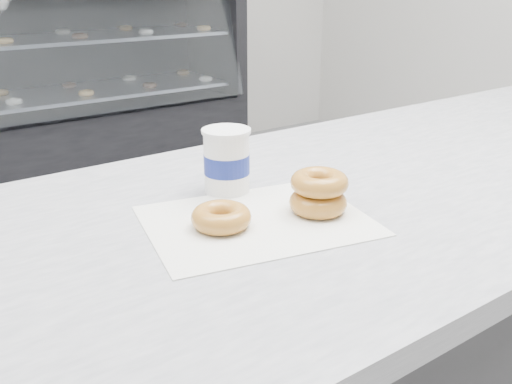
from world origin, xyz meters
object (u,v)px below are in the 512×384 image
(display_case, at_px, (45,111))
(coffee_cup, at_px, (227,160))
(donut_single, at_px, (221,217))
(donut_stack, at_px, (319,192))
(counter, at_px, (400,350))

(display_case, xyz_separation_m, coffee_cup, (-0.39, -2.62, 0.47))
(display_case, bearing_deg, donut_single, -100.03)
(coffee_cup, bearing_deg, donut_single, -141.01)
(donut_stack, relative_size, coffee_cup, 0.98)
(counter, xyz_separation_m, donut_single, (-0.48, -0.02, 0.47))
(counter, relative_size, coffee_cup, 26.88)
(coffee_cup, bearing_deg, donut_stack, -82.18)
(counter, relative_size, donut_single, 33.11)
(counter, bearing_deg, donut_stack, -169.75)
(display_case, height_order, donut_stack, display_case)
(display_case, bearing_deg, coffee_cup, -98.56)
(counter, xyz_separation_m, display_case, (0.00, 2.72, 0.04))
(counter, relative_size, display_case, 1.28)
(counter, height_order, donut_single, donut_single)
(coffee_cup, bearing_deg, display_case, 66.50)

